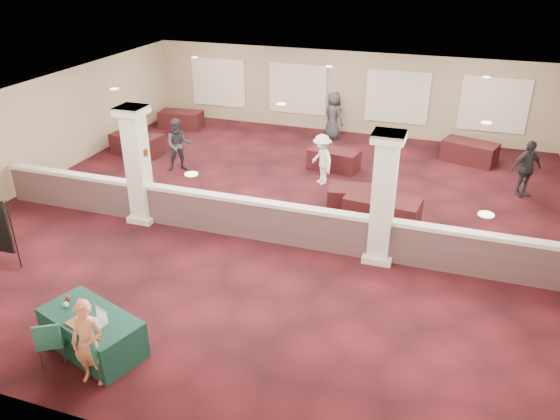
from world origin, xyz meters
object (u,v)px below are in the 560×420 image
(far_table_back_right, at_px, (469,152))
(attendee_d, at_px, (333,116))
(attendee_c, at_px, (526,169))
(far_table_front_center, at_px, (359,199))
(far_table_front_right, at_px, (382,212))
(far_table_back_center, at_px, (334,159))
(attendee_a, at_px, (179,145))
(woman, at_px, (88,343))
(attendee_b, at_px, (322,159))
(conf_chair_main, at_px, (93,350))
(far_table_front_left, at_px, (137,144))
(near_table, at_px, (93,333))
(far_table_back_left, at_px, (181,120))
(conf_chair_side, at_px, (50,339))

(far_table_back_right, height_order, attendee_d, attendee_d)
(attendee_c, bearing_deg, far_table_front_center, 175.56)
(far_table_front_right, height_order, far_table_back_center, far_table_front_right)
(attendee_a, bearing_deg, woman, -102.08)
(far_table_back_right, bearing_deg, attendee_b, -141.38)
(woman, bearing_deg, conf_chair_main, 93.37)
(far_table_front_right, distance_m, far_table_back_center, 4.21)
(far_table_front_center, bearing_deg, far_table_front_left, 166.62)
(near_table, height_order, attendee_d, attendee_d)
(attendee_b, bearing_deg, far_table_back_left, -161.62)
(conf_chair_main, bearing_deg, far_table_back_left, 125.88)
(conf_chair_side, relative_size, woman, 0.58)
(woman, height_order, attendee_b, woman)
(far_table_back_right, height_order, attendee_c, attendee_c)
(conf_chair_side, height_order, far_table_back_left, conf_chair_side)
(woman, height_order, attendee_d, attendee_d)
(far_table_back_left, bearing_deg, woman, -67.84)
(far_table_front_right, height_order, far_table_back_left, far_table_front_right)
(far_table_back_left, relative_size, attendee_d, 0.94)
(conf_chair_side, bearing_deg, attendee_a, 72.50)
(far_table_front_left, xyz_separation_m, far_table_back_center, (7.06, 0.88, -0.04))
(woman, bearing_deg, attendee_d, 79.26)
(far_table_back_center, xyz_separation_m, attendee_a, (-4.86, -1.78, 0.55))
(conf_chair_main, bearing_deg, far_table_back_right, 79.45)
(woman, height_order, far_table_back_left, woman)
(far_table_front_center, bearing_deg, conf_chair_side, -116.14)
(conf_chair_side, relative_size, attendee_a, 0.53)
(near_table, distance_m, woman, 0.97)
(conf_chair_side, xyz_separation_m, woman, (0.95, -0.12, 0.26))
(woman, distance_m, far_table_front_center, 8.72)
(attendee_c, distance_m, attendee_d, 7.53)
(far_table_back_right, bearing_deg, conf_chair_side, -117.50)
(far_table_back_center, height_order, far_table_back_right, far_table_back_right)
(far_table_front_right, relative_size, attendee_c, 1.13)
(far_table_back_right, height_order, attendee_a, attendee_a)
(conf_chair_main, distance_m, far_table_back_right, 14.41)
(conf_chair_side, distance_m, far_table_back_right, 14.80)
(attendee_b, height_order, attendee_c, attendee_c)
(conf_chair_side, xyz_separation_m, attendee_b, (2.44, 9.62, 0.25))
(far_table_back_left, xyz_separation_m, attendee_b, (6.99, -3.76, 0.46))
(conf_chair_side, height_order, attendee_c, attendee_c)
(conf_chair_main, height_order, far_table_front_center, conf_chair_main)
(far_table_front_right, bearing_deg, far_table_back_center, 121.63)
(woman, distance_m, far_table_back_right, 14.51)
(conf_chair_side, bearing_deg, attendee_c, 19.95)
(woman, bearing_deg, far_table_back_center, 74.26)
(far_table_back_center, bearing_deg, attendee_d, 104.57)
(far_table_front_left, relative_size, attendee_b, 1.13)
(far_table_front_right, height_order, far_table_back_right, far_table_front_right)
(woman, relative_size, attendee_c, 0.94)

